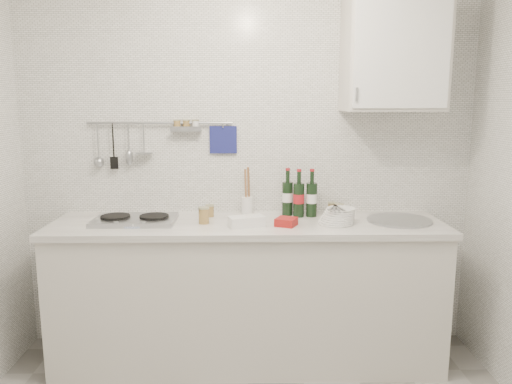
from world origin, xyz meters
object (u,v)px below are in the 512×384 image
at_px(wall_cabinet, 394,53).
at_px(utensil_crock, 247,203).
at_px(plate_stack_hob, 138,220).
at_px(plate_stack_sink, 338,216).
at_px(wine_bottles, 299,193).

height_order(wall_cabinet, utensil_crock, wall_cabinet).
relative_size(plate_stack_hob, plate_stack_sink, 1.38).
bearing_deg(wine_bottles, plate_stack_sink, -42.94).
bearing_deg(wine_bottles, utensil_crock, 169.73).
relative_size(wine_bottles, utensil_crock, 0.97).
xyz_separation_m(plate_stack_sink, wine_bottles, (-0.22, 0.20, 0.11)).
bearing_deg(wine_bottles, wall_cabinet, -3.60).
bearing_deg(wall_cabinet, utensil_crock, 173.87).
relative_size(wall_cabinet, utensil_crock, 2.19).
distance_m(plate_stack_sink, utensil_crock, 0.62).
height_order(wine_bottles, utensil_crock, utensil_crock).
xyz_separation_m(wine_bottles, utensil_crock, (-0.34, 0.06, -0.08)).
bearing_deg(utensil_crock, wine_bottles, -10.27).
bearing_deg(plate_stack_sink, wall_cabinet, 26.00).
xyz_separation_m(wall_cabinet, wine_bottles, (-0.56, 0.04, -0.87)).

